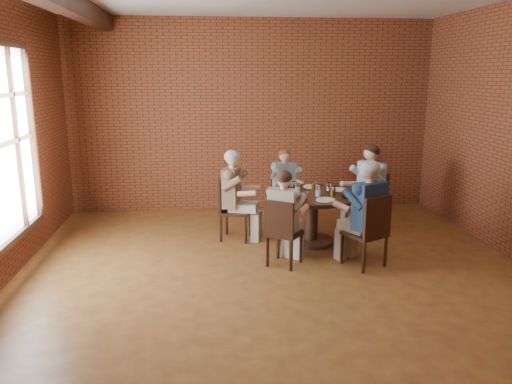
{
  "coord_description": "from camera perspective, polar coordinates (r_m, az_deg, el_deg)",
  "views": [
    {
      "loc": [
        -0.85,
        -5.49,
        2.44
      ],
      "look_at": [
        -0.18,
        1.0,
        0.89
      ],
      "focal_mm": 35.0,
      "sensor_mm": 36.0,
      "label": 1
    }
  ],
  "objects": [
    {
      "name": "chair_e",
      "position": [
        6.52,
        12.9,
        -4.12
      ],
      "size": [
        0.61,
        0.61,
        0.97
      ],
      "rotation": [
        0.0,
        0.0,
        3.63
      ],
      "color": "#341B11",
      "rests_on": "floor"
    },
    {
      "name": "glass_g",
      "position": [
        7.12,
        7.11,
        0.08
      ],
      "size": [
        0.07,
        0.07,
        0.14
      ],
      "primitive_type": "cylinder",
      "color": "white",
      "rests_on": "dining_table"
    },
    {
      "name": "chair_c",
      "position": [
        7.49,
        -3.01,
        -1.59
      ],
      "size": [
        0.54,
        0.54,
        0.95
      ],
      "rotation": [
        0.0,
        0.0,
        1.3
      ],
      "color": "#341B11",
      "rests_on": "floor"
    },
    {
      "name": "plate_c",
      "position": [
        7.32,
        2.75,
        0.02
      ],
      "size": [
        0.26,
        0.26,
        0.01
      ],
      "primitive_type": "cylinder",
      "color": "white",
      "rests_on": "dining_table"
    },
    {
      "name": "glass_f",
      "position": [
        6.85,
        5.71,
        -0.42
      ],
      "size": [
        0.07,
        0.07,
        0.14
      ],
      "primitive_type": "cylinder",
      "color": "white",
      "rests_on": "dining_table"
    },
    {
      "name": "diner_d",
      "position": [
        6.43,
        3.3,
        -3.03
      ],
      "size": [
        0.73,
        0.76,
        1.26
      ],
      "primitive_type": null,
      "rotation": [
        0.0,
        0.0,
        2.56
      ],
      "color": "#BAA192",
      "rests_on": "floor"
    },
    {
      "name": "chair_a",
      "position": [
        8.02,
        13.06,
        -0.86
      ],
      "size": [
        0.59,
        0.59,
        0.97
      ],
      "rotation": [
        0.0,
        0.0,
        -1.17
      ],
      "color": "#341B11",
      "rests_on": "floor"
    },
    {
      "name": "diner_e",
      "position": [
        6.54,
        12.39,
        -2.48
      ],
      "size": [
        0.82,
        0.87,
        1.39
      ],
      "primitive_type": null,
      "rotation": [
        0.0,
        0.0,
        3.63
      ],
      "color": "navy",
      "rests_on": "floor"
    },
    {
      "name": "diner_a",
      "position": [
        7.92,
        12.63,
        0.26
      ],
      "size": [
        0.85,
        0.78,
        1.38
      ],
      "primitive_type": null,
      "rotation": [
        0.0,
        0.0,
        -1.17
      ],
      "color": "teal",
      "rests_on": "floor"
    },
    {
      "name": "glass_d",
      "position": [
        7.29,
        4.75,
        0.44
      ],
      "size": [
        0.07,
        0.07,
        0.14
      ],
      "primitive_type": "cylinder",
      "color": "white",
      "rests_on": "dining_table"
    },
    {
      "name": "glass_e",
      "position": [
        7.19,
        3.81,
        0.28
      ],
      "size": [
        0.07,
        0.07,
        0.14
      ],
      "primitive_type": "cylinder",
      "color": "white",
      "rests_on": "dining_table"
    },
    {
      "name": "glass_c",
      "position": [
        7.43,
        4.4,
        0.69
      ],
      "size": [
        0.07,
        0.07,
        0.14
      ],
      "primitive_type": "cylinder",
      "color": "white",
      "rests_on": "dining_table"
    },
    {
      "name": "wall_front",
      "position": [
        2.29,
        16.35,
        -6.17
      ],
      "size": [
        7.0,
        0.0,
        7.0
      ],
      "primitive_type": "plane",
      "rotation": [
        -1.57,
        0.0,
        0.0
      ],
      "color": "brown",
      "rests_on": "ground"
    },
    {
      "name": "plate_d",
      "position": [
        6.92,
        7.95,
        -0.88
      ],
      "size": [
        0.26,
        0.26,
        0.01
      ],
      "primitive_type": "cylinder",
      "color": "white",
      "rests_on": "dining_table"
    },
    {
      "name": "smartphone",
      "position": [
        7.11,
        10.18,
        -0.6
      ],
      "size": [
        0.08,
        0.15,
        0.01
      ],
      "primitive_type": "cube",
      "rotation": [
        0.0,
        0.0,
        0.1
      ],
      "color": "black",
      "rests_on": "dining_table"
    },
    {
      "name": "glass_b",
      "position": [
        7.54,
        6.63,
        0.83
      ],
      "size": [
        0.07,
        0.07,
        0.14
      ],
      "primitive_type": "cylinder",
      "color": "white",
      "rests_on": "dining_table"
    },
    {
      "name": "chair_d",
      "position": [
        6.41,
        3.01,
        -4.4
      ],
      "size": [
        0.54,
        0.54,
        0.9
      ],
      "rotation": [
        0.0,
        0.0,
        2.56
      ],
      "color": "#341B11",
      "rests_on": "floor"
    },
    {
      "name": "glass_h",
      "position": [
        7.15,
        8.8,
        0.07
      ],
      "size": [
        0.07,
        0.07,
        0.14
      ],
      "primitive_type": "cylinder",
      "color": "white",
      "rests_on": "dining_table"
    },
    {
      "name": "wall_back",
      "position": [
        9.06,
        -0.45,
        8.65
      ],
      "size": [
        7.0,
        0.0,
        7.0
      ],
      "primitive_type": "plane",
      "rotation": [
        1.57,
        0.0,
        0.0
      ],
      "color": "brown",
      "rests_on": "ground"
    },
    {
      "name": "plate_a",
      "position": [
        7.56,
        9.27,
        0.3
      ],
      "size": [
        0.26,
        0.26,
        0.01
      ],
      "primitive_type": "cylinder",
      "color": "white",
      "rests_on": "dining_table"
    },
    {
      "name": "diner_c",
      "position": [
        7.43,
        -2.36,
        -0.41
      ],
      "size": [
        0.78,
        0.7,
        1.35
      ],
      "primitive_type": null,
      "rotation": [
        0.0,
        0.0,
        1.3
      ],
      "color": "brown",
      "rests_on": "floor"
    },
    {
      "name": "diner_b",
      "position": [
        8.28,
        3.35,
        0.6
      ],
      "size": [
        0.58,
        0.66,
        1.24
      ],
      "primitive_type": null,
      "rotation": [
        0.0,
        0.0,
        0.21
      ],
      "color": "#7C949E",
      "rests_on": "floor"
    },
    {
      "name": "floor",
      "position": [
        6.07,
        2.74,
        -10.4
      ],
      "size": [
        7.0,
        7.0,
        0.0
      ],
      "primitive_type": "plane",
      "color": "olive",
      "rests_on": "ground"
    },
    {
      "name": "glass_a",
      "position": [
        7.4,
        8.31,
        0.53
      ],
      "size": [
        0.07,
        0.07,
        0.14
      ],
      "primitive_type": "cylinder",
      "color": "white",
      "rests_on": "dining_table"
    },
    {
      "name": "dining_table",
      "position": [
        7.33,
        6.39,
        -1.88
      ],
      "size": [
        1.35,
        1.35,
        0.75
      ],
      "color": "#341B11",
      "rests_on": "floor"
    },
    {
      "name": "chair_b",
      "position": [
        8.38,
        3.16,
        -0.19
      ],
      "size": [
        0.45,
        0.45,
        0.88
      ],
      "rotation": [
        0.0,
        0.0,
        0.21
      ],
      "color": "#341B11",
      "rests_on": "floor"
    },
    {
      "name": "plate_b",
      "position": [
        7.7,
        6.39,
        0.63
      ],
      "size": [
        0.26,
        0.26,
        0.01
      ],
      "primitive_type": "cylinder",
      "color": "white",
      "rests_on": "dining_table"
    }
  ]
}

